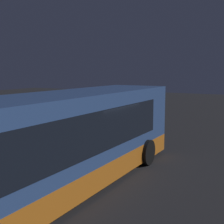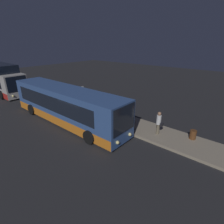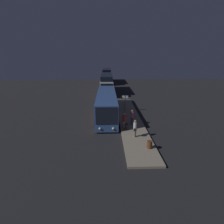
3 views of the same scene
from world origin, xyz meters
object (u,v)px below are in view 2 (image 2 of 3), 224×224
at_px(passenger_with_bags, 125,118).
at_px(passenger_waiting, 123,111).
at_px(bus_lead, 65,105).
at_px(sign_post, 81,94).
at_px(suitcase, 132,126).
at_px(trash_bin, 193,135).
at_px(passenger_boarding, 159,122).

bearing_deg(passenger_with_bags, passenger_waiting, 5.24).
bearing_deg(bus_lead, sign_post, 111.64).
xyz_separation_m(suitcase, trash_bin, (4.08, 1.55, 0.02)).
height_order(passenger_with_bags, sign_post, sign_post).
xyz_separation_m(passenger_with_bags, trash_bin, (4.61, 1.71, -0.53)).
distance_m(bus_lead, passenger_boarding, 7.86).
xyz_separation_m(bus_lead, trash_bin, (9.55, 3.66, -0.97)).
bearing_deg(sign_post, passenger_waiting, 3.95).
bearing_deg(passenger_waiting, bus_lead, 155.94).
bearing_deg(suitcase, trash_bin, 20.77).
bearing_deg(trash_bin, passenger_boarding, -157.07).
relative_size(passenger_waiting, passenger_with_bags, 1.06).
relative_size(passenger_boarding, passenger_with_bags, 1.07).
relative_size(bus_lead, suitcase, 14.92).
height_order(passenger_boarding, sign_post, sign_post).
bearing_deg(sign_post, bus_lead, -68.36).
distance_m(passenger_boarding, trash_bin, 2.46).
distance_m(passenger_waiting, sign_post, 5.03).
xyz_separation_m(passenger_boarding, sign_post, (-8.39, -0.14, 0.52)).
xyz_separation_m(bus_lead, suitcase, (5.47, 2.11, -0.99)).
height_order(suitcase, trash_bin, suitcase).
distance_m(bus_lead, passenger_waiting, 4.94).
distance_m(bus_lead, suitcase, 5.95).
relative_size(bus_lead, trash_bin, 19.31).
bearing_deg(passenger_waiting, trash_bin, -53.30).
relative_size(passenger_boarding, trash_bin, 2.67).
relative_size(bus_lead, passenger_boarding, 7.23).
distance_m(passenger_waiting, suitcase, 1.83).
relative_size(sign_post, trash_bin, 3.52).
bearing_deg(passenger_waiting, passenger_boarding, -64.09).
bearing_deg(suitcase, bus_lead, -158.93).
relative_size(passenger_waiting, sign_post, 0.75).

